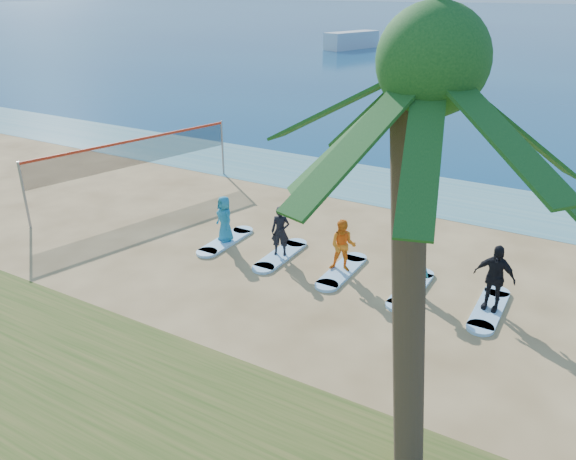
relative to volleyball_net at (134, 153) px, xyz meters
The scene contains 15 objects.
ground 9.26m from the volleyball_net, 26.15° to the right, with size 600.00×600.00×0.00m, color tan.
shallow_water 10.59m from the volleyball_net, 38.64° to the left, with size 600.00×600.00×0.00m, color teal.
volleyball_net is the anchor object (origin of this frame).
palm_tree 17.24m from the volleyball_net, 30.34° to the right, with size 5.60×5.60×8.39m.
boat_offshore_a 61.97m from the volleyball_net, 106.13° to the left, with size 2.59×8.85×2.28m, color silver.
surfboard_0 6.30m from the volleyball_net, 17.46° to the right, with size 0.70×2.20×0.09m, color #A4DBFF.
student_0 6.11m from the volleyball_net, 17.46° to the right, with size 0.77×0.50×1.58m, color teal.
surfboard_1 8.35m from the volleyball_net, 12.82° to the right, with size 0.70×2.20×0.09m, color #A4DBFF.
student_1 8.20m from the volleyball_net, 12.82° to the right, with size 0.59×0.39×1.62m, color black.
surfboard_2 10.46m from the volleyball_net, 10.11° to the right, with size 0.70×2.20×0.09m, color #A4DBFF.
student_2 10.34m from the volleyball_net, 10.11° to the right, with size 0.80×0.62×1.64m, color orange.
surfboard_3 12.60m from the volleyball_net, ahead, with size 0.70×2.20×0.09m, color #A4DBFF.
student_3 12.50m from the volleyball_net, ahead, with size 0.97×0.56×1.50m, color teal.
surfboard_4 14.75m from the volleyball_net, ahead, with size 0.70×2.20×0.09m, color #A4DBFF.
student_4 14.66m from the volleyball_net, ahead, with size 1.09×0.45×1.86m, color black.
Camera 1 is at (8.25, -11.85, 8.09)m, focal length 35.00 mm.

